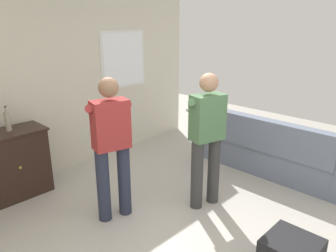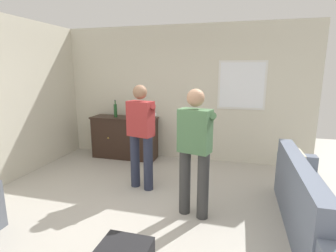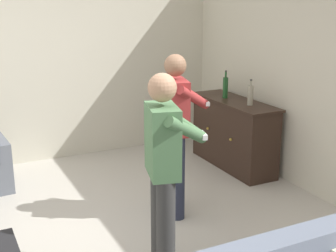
# 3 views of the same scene
# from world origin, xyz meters

# --- Properties ---
(ground) EXTENTS (10.40, 10.40, 0.00)m
(ground) POSITION_xyz_m (0.00, 0.00, 0.00)
(ground) COLOR #B2ADA3
(wall_back_with_window) EXTENTS (5.20, 0.15, 2.80)m
(wall_back_with_window) POSITION_xyz_m (0.03, 2.66, 1.40)
(wall_back_with_window) COLOR beige
(wall_back_with_window) RESTS_ON ground
(wall_side_left) EXTENTS (0.12, 5.20, 2.80)m
(wall_side_left) POSITION_xyz_m (-2.66, 0.00, 1.40)
(wall_side_left) COLOR beige
(wall_side_left) RESTS_ON ground
(sideboard_cabinet) EXTENTS (1.43, 0.49, 0.90)m
(sideboard_cabinet) POSITION_xyz_m (-1.23, 2.30, 0.45)
(sideboard_cabinet) COLOR black
(sideboard_cabinet) RESTS_ON ground
(bottle_wine_green) EXTENTS (0.07, 0.07, 0.32)m
(bottle_wine_green) POSITION_xyz_m (-0.92, 2.32, 1.03)
(bottle_wine_green) COLOR gray
(bottle_wine_green) RESTS_ON sideboard_cabinet
(bottle_liquor_amber) EXTENTS (0.07, 0.07, 0.37)m
(bottle_liquor_amber) POSITION_xyz_m (-1.41, 2.26, 1.05)
(bottle_liquor_amber) COLOR #1E4C23
(bottle_liquor_amber) RESTS_ON sideboard_cabinet
(person_standing_left) EXTENTS (0.54, 0.52, 1.68)m
(person_standing_left) POSITION_xyz_m (-0.33, 0.97, 0.94)
(person_standing_left) COLOR #282D42
(person_standing_left) RESTS_ON ground
(person_standing_right) EXTENTS (0.54, 0.52, 1.68)m
(person_standing_right) POSITION_xyz_m (0.63, 0.37, 0.94)
(person_standing_right) COLOR #383838
(person_standing_right) RESTS_ON ground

